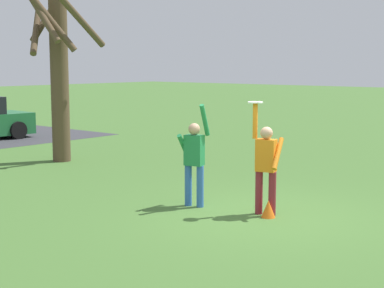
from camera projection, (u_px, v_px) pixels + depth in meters
name	position (u px, v px, depth m)	size (l,w,h in m)	color
ground_plane	(263.00, 216.00, 11.04)	(120.00, 120.00, 0.00)	#426B2D
person_catcher	(266.00, 163.00, 11.01)	(0.49, 0.58, 2.08)	maroon
person_defender	(194.00, 157.00, 11.66)	(0.53, 0.61, 2.04)	#3366B7
frisbee_disc	(255.00, 102.00, 10.96)	(0.28, 0.28, 0.02)	white
bare_tree_tall	(58.00, 65.00, 16.85)	(1.97, 2.00, 5.12)	brown
field_cone_orange	(268.00, 209.00, 10.91)	(0.26, 0.26, 0.32)	orange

